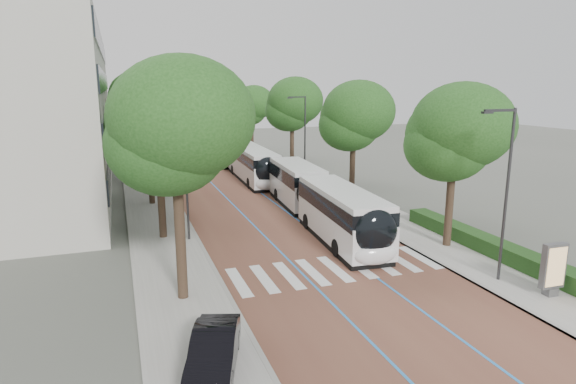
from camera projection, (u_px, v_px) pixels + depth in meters
The scene contains 21 objects.
ground at pixel (340, 277), 23.29m from camera, with size 160.00×160.00×0.00m, color #51544C.
road at pixel (201, 159), 60.08m from camera, with size 11.00×140.00×0.02m, color brown.
sidewalk_left at pixel (139, 162), 57.63m from camera, with size 4.00×140.00×0.12m, color gray.
sidewalk_right at pixel (259, 156), 62.52m from camera, with size 4.00×140.00×0.12m, color gray.
kerb_left at pixel (155, 161), 58.25m from camera, with size 0.20×140.00×0.14m, color gray.
kerb_right at pixel (245, 157), 61.90m from camera, with size 0.20×140.00×0.14m, color gray.
zebra_crossing at pixel (335, 269), 24.27m from camera, with size 10.55×3.60×0.01m.
lane_line_left at pixel (188, 160), 59.56m from camera, with size 0.12×126.00×0.01m, color #287ACA.
lane_line_right at pixel (214, 159), 60.60m from camera, with size 0.12×126.00×0.01m, color #287ACA.
hedge at pixel (492, 246), 26.15m from camera, with size 1.20×14.00×0.80m, color #1C3E15.
streetlight_near at pixel (505, 182), 21.64m from camera, with size 1.82×0.20×8.00m.
streetlight_far at pixel (303, 132), 44.64m from camera, with size 1.82×0.20×8.00m.
lamp_post_left at pixel (186, 173), 27.76m from camera, with size 0.14×0.14×8.00m, color #313134.
trees_left at pixel (141, 109), 42.89m from camera, with size 6.43×61.13×10.19m.
trees_right at pixel (315, 114), 44.54m from camera, with size 5.82×47.51×9.37m.
lead_bus at pixel (320, 201), 31.72m from camera, with size 3.89×18.53×3.20m.
bus_queued_0 at pixel (253, 165), 46.05m from camera, with size 2.96×12.48×3.20m.
bus_queued_1 at pixel (225, 149), 57.59m from camera, with size 3.19×12.52×3.20m.
bus_queued_2 at pixel (202, 137), 70.44m from camera, with size 2.80×12.45×3.20m.
ad_panel at pixel (553, 268), 20.74m from camera, with size 1.15×0.46×2.36m.
parked_car at pixel (214, 350), 15.39m from camera, with size 1.41×4.04×1.33m, color black.
Camera 1 is at (-9.68, -19.73, 9.09)m, focal length 30.00 mm.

